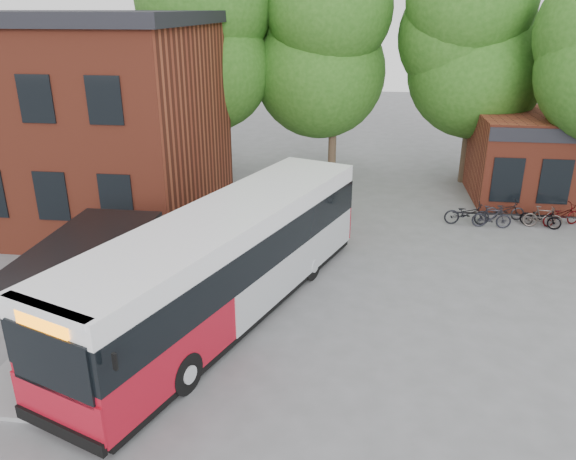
# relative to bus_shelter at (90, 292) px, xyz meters

# --- Properties ---
(ground) EXTENTS (100.00, 100.00, 0.00)m
(ground) POSITION_rel_bus_shelter_xyz_m (4.50, 1.00, -1.45)
(ground) COLOR #5D5D60
(station_building) EXTENTS (18.40, 10.40, 8.50)m
(station_building) POSITION_rel_bus_shelter_xyz_m (-8.50, 10.00, 2.80)
(station_building) COLOR maroon
(station_building) RESTS_ON ground
(bus_shelter) EXTENTS (3.60, 7.00, 2.90)m
(bus_shelter) POSITION_rel_bus_shelter_xyz_m (0.00, 0.00, 0.00)
(bus_shelter) COLOR black
(bus_shelter) RESTS_ON ground
(bike_rail) EXTENTS (5.20, 0.10, 0.38)m
(bike_rail) POSITION_rel_bus_shelter_xyz_m (13.78, 11.00, -1.26)
(bike_rail) COLOR black
(bike_rail) RESTS_ON ground
(tree_0) EXTENTS (7.92, 7.92, 11.00)m
(tree_0) POSITION_rel_bus_shelter_xyz_m (-1.50, 17.00, 4.05)
(tree_0) COLOR #255416
(tree_0) RESTS_ON ground
(tree_1) EXTENTS (7.92, 7.92, 10.40)m
(tree_1) POSITION_rel_bus_shelter_xyz_m (5.50, 18.00, 3.75)
(tree_1) COLOR #255416
(tree_1) RESTS_ON ground
(tree_2) EXTENTS (7.92, 7.92, 11.00)m
(tree_2) POSITION_rel_bus_shelter_xyz_m (12.50, 17.00, 4.05)
(tree_2) COLOR #255416
(tree_2) RESTS_ON ground
(city_bus) EXTENTS (7.08, 12.97, 3.26)m
(city_bus) POSITION_rel_bus_shelter_xyz_m (3.38, 1.94, 0.18)
(city_bus) COLOR #A10E1E
(city_bus) RESTS_ON ground
(bicycle_0) EXTENTS (1.91, 0.75, 0.99)m
(bicycle_0) POSITION_rel_bus_shelter_xyz_m (11.69, 10.50, -0.96)
(bicycle_0) COLOR black
(bicycle_0) RESTS_ON ground
(bicycle_1) EXTENTS (1.61, 0.52, 0.96)m
(bicycle_1) POSITION_rel_bus_shelter_xyz_m (12.66, 10.25, -0.97)
(bicycle_1) COLOR black
(bicycle_1) RESTS_ON ground
(bicycle_2) EXTENTS (1.74, 0.75, 0.89)m
(bicycle_2) POSITION_rel_bus_shelter_xyz_m (13.41, 11.31, -1.00)
(bicycle_2) COLOR black
(bicycle_2) RESTS_ON ground
(bicycle_4) EXTENTS (1.73, 1.17, 0.86)m
(bicycle_4) POSITION_rel_bus_shelter_xyz_m (14.72, 10.59, -1.02)
(bicycle_4) COLOR black
(bicycle_4) RESTS_ON ground
(bicycle_5) EXTENTS (1.61, 0.62, 0.95)m
(bicycle_5) POSITION_rel_bus_shelter_xyz_m (14.78, 10.53, -0.98)
(bicycle_5) COLOR #433B37
(bicycle_5) RESTS_ON ground
(bicycle_6) EXTENTS (1.91, 1.27, 0.95)m
(bicycle_6) POSITION_rel_bus_shelter_xyz_m (15.65, 10.91, -0.98)
(bicycle_6) COLOR #390506
(bicycle_6) RESTS_ON ground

